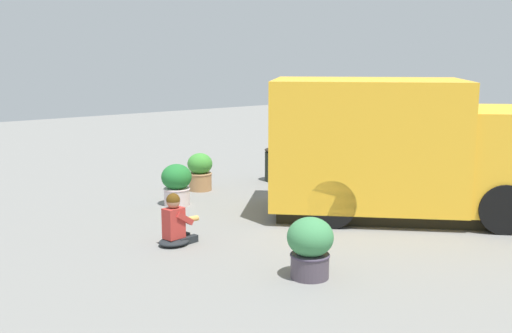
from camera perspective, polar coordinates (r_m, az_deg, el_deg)
ground_plane at (r=12.65m, az=7.65°, el=-3.55°), size 40.00×40.00×0.00m
food_truck at (r=11.89m, az=13.04°, el=1.36°), size 5.08×5.07×2.55m
person_customer at (r=10.03m, az=-7.39°, el=-5.28°), size 0.77×0.52×0.85m
planter_flowering_near at (r=13.89m, az=-5.15°, el=-0.43°), size 0.55×0.55×0.84m
planter_flowering_far at (r=12.60m, az=-7.28°, el=-1.55°), size 0.61×0.61×0.83m
planter_flowering_side at (r=8.53m, az=4.98°, el=-7.26°), size 0.64×0.64×0.84m
plaza_bench at (r=16.51m, az=10.02°, el=0.98°), size 1.69×1.18×0.49m
trash_bin at (r=14.86m, az=1.89°, el=0.24°), size 0.57×0.57×0.81m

